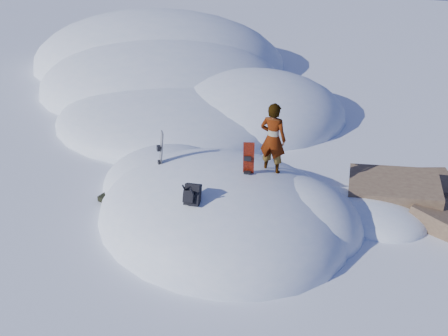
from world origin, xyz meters
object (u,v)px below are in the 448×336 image
Objects in this scene: snowboard_dark at (160,157)px; snowboard_red at (248,167)px; person at (273,139)px; backpack at (192,195)px.

snowboard_red is at bearing 51.10° from snowboard_dark.
backpack is at bearing 66.51° from person.
person reaches higher than backpack.
backpack is (-0.45, -1.71, -0.12)m from snowboard_red.
snowboard_red is 1.77m from backpack.
snowboard_dark is 0.78× the size of person.
backpack is at bearing -133.61° from snowboard_red.
snowboard_dark is at bearing 162.78° from snowboard_red.
snowboard_dark is at bearing 17.03° from person.
snowboard_dark is 3.12m from person.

